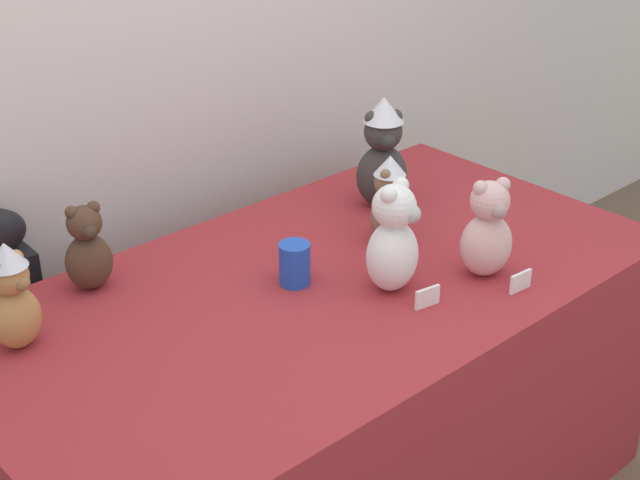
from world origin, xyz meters
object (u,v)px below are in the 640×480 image
display_table (320,407)px  teddy_bear_cocoa (88,249)px  teddy_bear_blush (488,231)px  teddy_bear_mocha (389,200)px  teddy_bear_charcoal (382,154)px  party_cup_blue (295,264)px  teddy_bear_snow (393,240)px  teddy_bear_caramel (13,297)px

display_table → teddy_bear_cocoa: (-0.44, 0.36, 0.50)m
teddy_bear_blush → teddy_bear_mocha: teddy_bear_blush is taller
teddy_bear_charcoal → party_cup_blue: size_ratio=3.03×
teddy_bear_mocha → teddy_bear_snow: bearing=-154.6°
teddy_bear_charcoal → teddy_bear_cocoa: (-0.89, 0.14, -0.06)m
teddy_bear_snow → teddy_bear_blush: bearing=-45.0°
teddy_bear_mocha → teddy_bear_cocoa: bearing=135.8°
teddy_bear_charcoal → teddy_bear_blush: teddy_bear_charcoal is taller
teddy_bear_cocoa → teddy_bear_mocha: bearing=-12.5°
teddy_bear_charcoal → teddy_bear_mocha: teddy_bear_charcoal is taller
teddy_bear_snow → teddy_bear_blush: 0.25m
teddy_bear_charcoal → party_cup_blue: 0.54m
teddy_bear_snow → teddy_bear_cocoa: (-0.55, 0.51, -0.03)m
teddy_bear_mocha → teddy_bear_caramel: size_ratio=0.96×
teddy_bear_caramel → teddy_bear_cocoa: bearing=8.2°
teddy_bear_cocoa → teddy_bear_caramel: teddy_bear_caramel is taller
teddy_bear_cocoa → teddy_bear_caramel: (-0.25, -0.12, 0.02)m
teddy_bear_mocha → teddy_bear_caramel: 1.00m
teddy_bear_cocoa → party_cup_blue: 0.51m
display_table → teddy_bear_charcoal: teddy_bear_charcoal is taller
teddy_bear_snow → teddy_bear_cocoa: 0.75m
display_table → teddy_bear_mocha: teddy_bear_mocha is taller
teddy_bear_blush → teddy_bear_charcoal: bearing=99.7°
teddy_bear_snow → teddy_bear_charcoal: bearing=28.5°
teddy_bear_blush → teddy_bear_mocha: size_ratio=1.06×
teddy_bear_cocoa → display_table: bearing=-28.7°
display_table → teddy_bear_mocha: (0.29, 0.05, 0.51)m
display_table → teddy_bear_blush: 0.67m
party_cup_blue → teddy_bear_blush: bearing=-36.8°
teddy_bear_caramel → display_table: bearing=-37.1°
teddy_bear_mocha → party_cup_blue: size_ratio=2.28×
teddy_bear_snow → party_cup_blue: teddy_bear_snow is taller
teddy_bear_blush → party_cup_blue: 0.49m
teddy_bear_blush → teddy_bear_caramel: 1.15m
teddy_bear_caramel → party_cup_blue: 0.68m
display_table → teddy_bear_caramel: 0.90m
teddy_bear_caramel → party_cup_blue: teddy_bear_caramel is taller
teddy_bear_blush → teddy_bear_cocoa: teddy_bear_blush is taller
teddy_bear_snow → teddy_bear_mocha: size_ratio=1.15×
display_table → teddy_bear_snow: 0.56m
teddy_bear_snow → teddy_bear_mocha: 0.26m
teddy_bear_blush → party_cup_blue: teddy_bear_blush is taller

